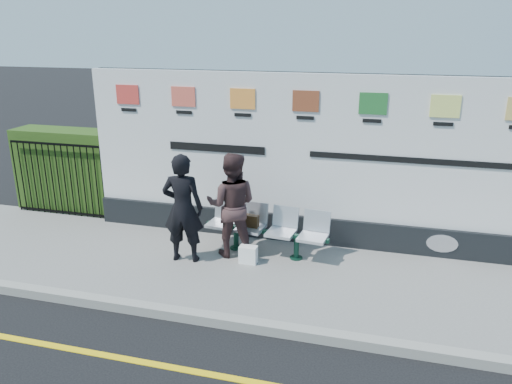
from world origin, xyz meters
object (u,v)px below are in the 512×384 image
bench (266,241)px  woman_right (232,205)px  woman_left (183,208)px  billboard (304,172)px

bench → woman_right: size_ratio=1.18×
bench → woman_left: bearing=-148.7°
woman_right → bench: bearing=-172.3°
bench → woman_left: 1.54m
bench → woman_right: woman_right is taller
bench → billboard: bearing=61.5°
billboard → woman_right: billboard is taller
billboard → woman_left: billboard is taller
bench → woman_left: woman_left is taller
woman_left → woman_right: bearing=-156.9°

